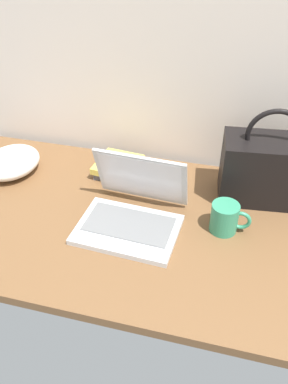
# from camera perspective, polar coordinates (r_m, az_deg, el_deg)

# --- Properties ---
(desk) EXTENTS (1.60, 0.76, 0.03)m
(desk) POSITION_cam_1_polar(r_m,az_deg,el_deg) (1.31, 1.61, -4.96)
(desk) COLOR brown
(desk) RESTS_ON ground
(laptop) EXTENTS (0.32, 0.30, 0.21)m
(laptop) POSITION_cam_1_polar(r_m,az_deg,el_deg) (1.27, -1.64, -2.70)
(laptop) COLOR silver
(laptop) RESTS_ON desk
(coffee_mug) EXTENTS (0.12, 0.09, 0.10)m
(coffee_mug) POSITION_cam_1_polar(r_m,az_deg,el_deg) (1.27, 11.37, -3.59)
(coffee_mug) COLOR #338C66
(coffee_mug) RESTS_ON desk
(handbag) EXTENTS (0.32, 0.19, 0.33)m
(handbag) POSITION_cam_1_polar(r_m,az_deg,el_deg) (1.40, 16.95, 3.17)
(handbag) COLOR black
(handbag) RESTS_ON desk
(book_stack) EXTENTS (0.18, 0.17, 0.05)m
(book_stack) POSITION_cam_1_polar(r_m,az_deg,el_deg) (1.51, -3.65, 3.51)
(book_stack) COLOR #595960
(book_stack) RESTS_ON desk
(cushion) EXTENTS (0.24, 0.26, 0.09)m
(cushion) POSITION_cam_1_polar(r_m,az_deg,el_deg) (1.58, -18.14, 4.01)
(cushion) COLOR silver
(cushion) RESTS_ON desk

